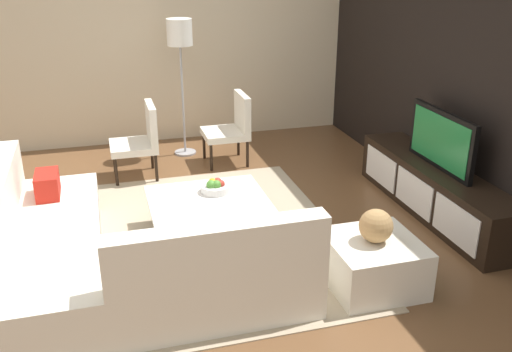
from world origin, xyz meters
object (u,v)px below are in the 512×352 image
object	(u,v)px
accent_chair_near	(141,137)
coffee_table	(210,218)
television	(441,140)
accent_chair_far	(233,125)
fruit_bowl	(215,187)
ottoman	(373,263)
media_console	(435,190)
sectional_couch	(105,257)
decorative_ball	(376,226)
floor_lamp	(180,42)

from	to	relation	value
accent_chair_near	coffee_table	bearing A→B (deg)	22.34
television	accent_chair_far	size ratio (longest dim) A/B	1.19
accent_chair_near	fruit_bowl	bearing A→B (deg)	27.26
television	ottoman	distance (m)	1.70
media_console	coffee_table	xyz separation A→B (m)	(-0.10, -2.30, -0.05)
sectional_couch	ottoman	world-z (taller)	sectional_couch
ottoman	accent_chair_near	bearing A→B (deg)	-151.90
decorative_ball	sectional_couch	bearing A→B (deg)	-104.48
accent_chair_near	ottoman	size ratio (longest dim) A/B	1.24
decorative_ball	coffee_table	bearing A→B (deg)	-136.41
media_console	television	distance (m)	0.54
television	coffee_table	world-z (taller)	television
sectional_couch	floor_lamp	distance (m)	3.40
television	floor_lamp	size ratio (longest dim) A/B	0.60
media_console	accent_chair_far	xyz separation A→B (m)	(-2.00, -1.61, 0.24)
accent_chair_near	accent_chair_far	bearing A→B (deg)	106.79
coffee_table	accent_chair_far	size ratio (longest dim) A/B	1.24
floor_lamp	ottoman	size ratio (longest dim) A/B	2.47
coffee_table	accent_chair_far	xyz separation A→B (m)	(-1.90, 0.69, 0.29)
fruit_bowl	television	bearing A→B (deg)	82.82
ottoman	accent_chair_far	world-z (taller)	accent_chair_far
coffee_table	ottoman	world-z (taller)	ottoman
media_console	accent_chair_far	size ratio (longest dim) A/B	2.64
decorative_ball	ottoman	bearing A→B (deg)	0.00
sectional_couch	television	bearing A→B (deg)	98.97
sectional_couch	accent_chair_far	distance (m)	3.01
floor_lamp	accent_chair_far	distance (m)	1.20
fruit_bowl	accent_chair_far	world-z (taller)	accent_chair_far
accent_chair_near	decorative_ball	world-z (taller)	accent_chair_near
coffee_table	accent_chair_near	xyz separation A→B (m)	(-1.72, -0.44, 0.29)
coffee_table	decorative_ball	world-z (taller)	decorative_ball
accent_chair_near	fruit_bowl	size ratio (longest dim) A/B	3.11
sectional_couch	ottoman	size ratio (longest dim) A/B	3.41
sectional_couch	ottoman	bearing A→B (deg)	75.52
coffee_table	fruit_bowl	distance (m)	0.31
sectional_couch	floor_lamp	xyz separation A→B (m)	(-3.00, 1.11, 1.17)
television	accent_chair_far	bearing A→B (deg)	-141.20
media_console	ottoman	world-z (taller)	media_console
accent_chair_near	floor_lamp	size ratio (longest dim) A/B	0.50
sectional_couch	accent_chair_near	world-z (taller)	accent_chair_near
ottoman	coffee_table	bearing A→B (deg)	-136.41
television	accent_chair_far	world-z (taller)	television
television	coffee_table	distance (m)	2.37
sectional_couch	coffee_table	distance (m)	1.14
floor_lamp	decorative_ball	distance (m)	3.76
sectional_couch	floor_lamp	size ratio (longest dim) A/B	1.38
accent_chair_near	media_console	bearing A→B (deg)	64.25
coffee_table	floor_lamp	xyz separation A→B (m)	(-2.38, 0.16, 1.25)
media_console	decorative_ball	bearing A→B (deg)	-49.31
ottoman	fruit_bowl	bearing A→B (deg)	-143.18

